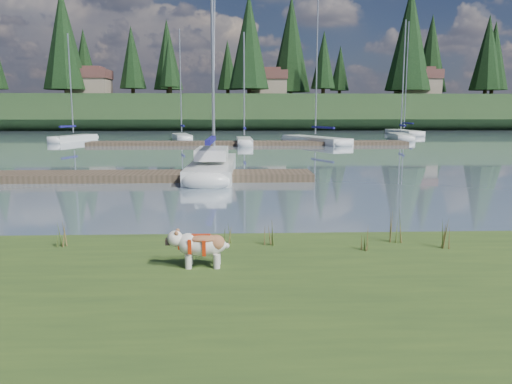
{
  "coord_description": "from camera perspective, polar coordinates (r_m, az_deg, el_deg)",
  "views": [
    {
      "loc": [
        0.95,
        -11.04,
        2.71
      ],
      "look_at": [
        1.38,
        -0.5,
        1.01
      ],
      "focal_mm": 35.0,
      "sensor_mm": 36.0,
      "label": 1
    }
  ],
  "objects": [
    {
      "name": "weed_0",
      "position": [
        9.09,
        -3.02,
        -4.47
      ],
      "size": [
        0.17,
        0.14,
        0.53
      ],
      "color": "#475B23",
      "rests_on": "bank"
    },
    {
      "name": "weed_4",
      "position": [
        8.78,
        12.4,
        -5.36
      ],
      "size": [
        0.17,
        0.14,
        0.46
      ],
      "color": "#475B23",
      "rests_on": "bank"
    },
    {
      "name": "conifer_5",
      "position": [
        82.65,
        7.75,
        14.73
      ],
      "size": [
        3.96,
        3.96,
        10.35
      ],
      "color": "#382619",
      "rests_on": "ridge"
    },
    {
      "name": "ridge",
      "position": [
        84.05,
        -2.99,
        9.02
      ],
      "size": [
        200.0,
        20.0,
        5.0
      ],
      "primitive_type": "cube",
      "color": "#20371A",
      "rests_on": "ground"
    },
    {
      "name": "house_1",
      "position": [
        82.32,
        1.25,
        12.38
      ],
      "size": [
        6.3,
        5.3,
        4.65
      ],
      "color": "gray",
      "rests_on": "ridge"
    },
    {
      "name": "weed_1",
      "position": [
        8.9,
        1.65,
        -4.9
      ],
      "size": [
        0.17,
        0.14,
        0.48
      ],
      "color": "#475B23",
      "rests_on": "bank"
    },
    {
      "name": "house_2",
      "position": [
        85.27,
        18.01,
        11.83
      ],
      "size": [
        6.3,
        5.3,
        4.65
      ],
      "color": "gray",
      "rests_on": "ridge"
    },
    {
      "name": "weed_3",
      "position": [
        9.49,
        -21.39,
        -4.62
      ],
      "size": [
        0.17,
        0.14,
        0.48
      ],
      "color": "#475B23",
      "rests_on": "bank"
    },
    {
      "name": "sailboat_bg_4",
      "position": [
        51.81,
        16.07,
        6.18
      ],
      "size": [
        2.71,
        7.89,
        11.44
      ],
      "rotation": [
        0.0,
        0.0,
        1.41
      ],
      "color": "silver",
      "rests_on": "ground"
    },
    {
      "name": "conifer_4",
      "position": [
        77.76,
        -0.81,
        16.85
      ],
      "size": [
        6.16,
        6.16,
        15.1
      ],
      "color": "#382619",
      "rests_on": "ridge"
    },
    {
      "name": "bulldog",
      "position": [
        7.74,
        -6.32,
        -5.93
      ],
      "size": [
        0.94,
        0.42,
        0.57
      ],
      "rotation": [
        0.0,
        0.0,
        3.13
      ],
      "color": "silver",
      "rests_on": "bank"
    },
    {
      "name": "weed_5",
      "position": [
        9.32,
        21.09,
        -4.29
      ],
      "size": [
        0.17,
        0.14,
        0.7
      ],
      "color": "#475B23",
      "rests_on": "bank"
    },
    {
      "name": "weed_2",
      "position": [
        9.41,
        15.71,
        -3.97
      ],
      "size": [
        0.17,
        0.14,
        0.67
      ],
      "color": "#475B23",
      "rests_on": "bank"
    },
    {
      "name": "sailboat_bg_0",
      "position": [
        49.41,
        -19.74,
        5.87
      ],
      "size": [
        3.14,
        6.67,
        9.71
      ],
      "rotation": [
        0.0,
        0.0,
        1.28
      ],
      "color": "silver",
      "rests_on": "ground"
    },
    {
      "name": "sailboat_bg_1",
      "position": [
        49.26,
        -8.55,
        6.3
      ],
      "size": [
        2.75,
        7.05,
        10.44
      ],
      "rotation": [
        0.0,
        0.0,
        1.78
      ],
      "color": "silver",
      "rests_on": "ground"
    },
    {
      "name": "dock_far",
      "position": [
        41.13,
        -0.84,
        5.6
      ],
      "size": [
        26.0,
        2.2,
        0.3
      ],
      "primitive_type": "cube",
      "color": "#4C3D2C",
      "rests_on": "ground"
    },
    {
      "name": "mud_lip",
      "position": [
        9.85,
        -7.81,
        -6.48
      ],
      "size": [
        60.0,
        0.5,
        0.14
      ],
      "primitive_type": "cube",
      "color": "#33281C",
      "rests_on": "ground"
    },
    {
      "name": "sailboat_bg_2",
      "position": [
        41.8,
        -1.37,
        5.91
      ],
      "size": [
        1.28,
        5.93,
        9.11
      ],
      "rotation": [
        0.0,
        0.0,
        1.59
      ],
      "color": "silver",
      "rests_on": "ground"
    },
    {
      "name": "conifer_6",
      "position": [
        84.3,
        17.16,
        16.47
      ],
      "size": [
        7.04,
        7.04,
        17.0
      ],
      "color": "#382619",
      "rests_on": "ridge"
    },
    {
      "name": "conifer_3",
      "position": [
        84.24,
        -10.12,
        15.19
      ],
      "size": [
        4.84,
        4.84,
        12.25
      ],
      "color": "#382619",
      "rests_on": "ridge"
    },
    {
      "name": "conifer_7",
      "position": [
        92.22,
        24.96,
        14.24
      ],
      "size": [
        5.28,
        5.28,
        13.2
      ],
      "color": "#382619",
      "rests_on": "ridge"
    },
    {
      "name": "conifer_2",
      "position": [
        83.89,
        -21.16,
        16.0
      ],
      "size": [
        6.6,
        6.6,
        16.05
      ],
      "color": "#382619",
      "rests_on": "ridge"
    },
    {
      "name": "dock_near",
      "position": [
        20.8,
        -16.06,
        1.74
      ],
      "size": [
        16.0,
        2.0,
        0.3
      ],
      "primitive_type": "cube",
      "color": "#4C3D2C",
      "rests_on": "ground"
    },
    {
      "name": "bank",
      "position": [
        5.72,
        -12.19,
        -17.37
      ],
      "size": [
        60.0,
        9.0,
        0.35
      ],
      "primitive_type": "cube",
      "color": "#38511E",
      "rests_on": "ground"
    },
    {
      "name": "house_0",
      "position": [
        84.35,
        -18.49,
        11.84
      ],
      "size": [
        6.3,
        5.3,
        4.65
      ],
      "color": "gray",
      "rests_on": "ridge"
    },
    {
      "name": "sailboat_bg_3",
      "position": [
        44.33,
        6.21,
        6.03
      ],
      "size": [
        5.47,
        9.48,
        13.8
      ],
      "rotation": [
        0.0,
        0.0,
        1.98
      ],
      "color": "silver",
      "rests_on": "ground"
    },
    {
      "name": "sailboat_bg_5",
      "position": [
        62.15,
        16.27,
        6.6
      ],
      "size": [
        2.1,
        9.21,
        12.95
      ],
      "rotation": [
        0.0,
        0.0,
        1.6
      ],
      "color": "silver",
      "rests_on": "ground"
    },
    {
      "name": "sailboat_main",
      "position": [
        22.66,
        -4.83,
        3.34
      ],
      "size": [
        1.99,
        9.18,
        13.12
      ],
      "rotation": [
        0.0,
        0.0,
        1.55
      ],
      "color": "silver",
      "rests_on": "ground"
    },
    {
      "name": "ground",
      "position": [
        41.14,
        -3.64,
        5.38
      ],
      "size": [
        200.0,
        200.0,
        0.0
      ],
      "primitive_type": "plane",
      "color": "gray",
      "rests_on": "ground"
    }
  ]
}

